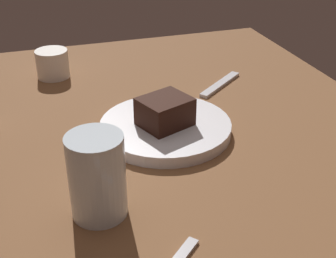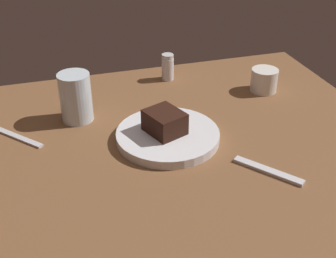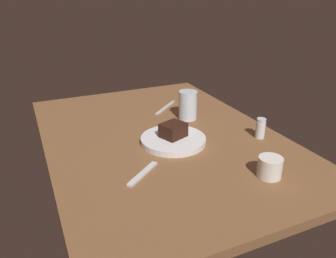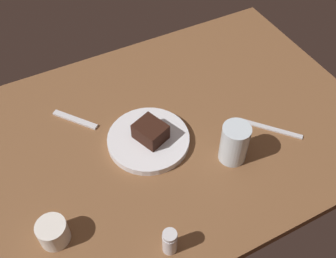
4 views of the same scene
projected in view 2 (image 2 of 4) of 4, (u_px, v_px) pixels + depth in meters
The scene contains 8 objects.
dining_table at pixel (139, 154), 98.79cm from camera, with size 120.00×84.00×3.00cm, color brown.
dessert_plate at pixel (168, 136), 100.47cm from camera, with size 23.55×23.55×2.08cm, color silver.
chocolate_cake_slice at pixel (165, 122), 98.69cm from camera, with size 7.13×8.35×5.07cm, color black.
salt_shaker at pixel (168, 67), 126.94cm from camera, with size 3.53×3.53×7.63cm.
water_glass at pixel (76, 97), 105.87cm from camera, with size 7.69×7.69×12.06cm, color silver.
coffee_cup at pixel (264, 80), 120.83cm from camera, with size 7.24×7.24×6.31cm, color silver.
dessert_spoon at pixel (268, 171), 90.34cm from camera, with size 15.00×1.80×0.70cm, color silver.
butter_knife at pixel (12, 135), 102.37cm from camera, with size 19.00×1.40×0.50cm, color silver.
Camera 2 is at (-17.20, -79.84, 57.75)cm, focal length 47.25 mm.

